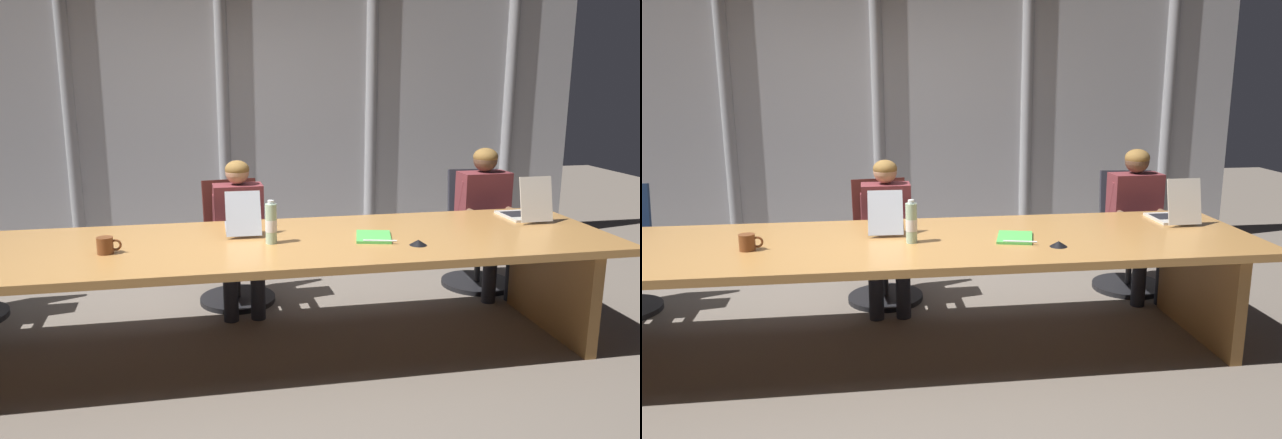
{
  "view_description": "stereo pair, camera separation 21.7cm",
  "coord_description": "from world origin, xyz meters",
  "views": [
    {
      "loc": [
        -0.29,
        -3.81,
        1.78
      ],
      "look_at": [
        0.48,
        0.11,
        0.85
      ],
      "focal_mm": 35.11,
      "sensor_mm": 36.0,
      "label": 1
    },
    {
      "loc": [
        -0.07,
        -3.84,
        1.78
      ],
      "look_at": [
        0.48,
        0.11,
        0.85
      ],
      "focal_mm": 35.11,
      "sensor_mm": 36.0,
      "label": 2
    }
  ],
  "objects": [
    {
      "name": "ground_plane",
      "position": [
        0.0,
        0.0,
        0.0
      ],
      "size": [
        14.75,
        14.75,
        0.0
      ],
      "primitive_type": "plane",
      "color": "#6B6056"
    },
    {
      "name": "water_bottle_primary",
      "position": [
        0.14,
        -0.06,
        0.88
      ],
      "size": [
        0.07,
        0.07,
        0.27
      ],
      "color": "#ADD1B2",
      "rests_on": "conference_table"
    },
    {
      "name": "office_chair_left_mid",
      "position": [
        -0.03,
        1.03,
        0.36
      ],
      "size": [
        0.6,
        0.6,
        0.96
      ],
      "rotation": [
        0.0,
        0.0,
        -1.44
      ],
      "color": "#511E19",
      "rests_on": "ground_plane"
    },
    {
      "name": "coffee_mug_near",
      "position": [
        -0.84,
        -0.1,
        0.8
      ],
      "size": [
        0.14,
        0.1,
        0.1
      ],
      "color": "brown",
      "rests_on": "conference_table"
    },
    {
      "name": "conference_mic_left_side",
      "position": [
        1.02,
        -0.27,
        0.77
      ],
      "size": [
        0.11,
        0.11,
        0.03
      ],
      "primitive_type": "cone",
      "color": "black",
      "rests_on": "conference_table"
    },
    {
      "name": "conference_table",
      "position": [
        0.0,
        0.0,
        0.62
      ],
      "size": [
        4.74,
        1.22,
        0.75
      ],
      "color": "#B77F42",
      "rests_on": "ground_plane"
    },
    {
      "name": "person_left_mid",
      "position": [
        -0.0,
        0.87,
        0.65
      ],
      "size": [
        0.39,
        0.55,
        1.14
      ],
      "rotation": [
        0.0,
        0.0,
        -1.55
      ],
      "color": "brown",
      "rests_on": "ground_plane"
    },
    {
      "name": "laptop_left_mid",
      "position": [
        -0.01,
        0.3,
        0.81
      ],
      "size": [
        0.24,
        0.46,
        0.29
      ],
      "rotation": [
        0.0,
        0.0,
        1.55
      ],
      "color": "#A8ADB7",
      "rests_on": "conference_table"
    },
    {
      "name": "office_chair_center",
      "position": [
        2.04,
        1.03,
        0.37
      ],
      "size": [
        0.6,
        0.6,
        0.98
      ],
      "rotation": [
        0.0,
        0.0,
        -1.67
      ],
      "color": "#2D2D38",
      "rests_on": "ground_plane"
    },
    {
      "name": "spiral_notepad",
      "position": [
        0.8,
        -0.06,
        0.76
      ],
      "size": [
        0.29,
        0.35,
        0.03
      ],
      "rotation": [
        0.0,
        0.0,
        -0.25
      ],
      "color": "#4CB74C",
      "rests_on": "conference_table"
    },
    {
      "name": "curtain_backdrop",
      "position": [
        -0.0,
        2.49,
        1.55
      ],
      "size": [
        7.37,
        0.17,
        3.09
      ],
      "color": "#B2B2B7",
      "rests_on": "ground_plane"
    },
    {
      "name": "laptop_center",
      "position": [
        2.03,
        0.26,
        0.81
      ],
      "size": [
        0.25,
        0.42,
        0.33
      ],
      "rotation": [
        0.0,
        0.0,
        1.58
      ],
      "color": "beige",
      "rests_on": "conference_table"
    },
    {
      "name": "person_center",
      "position": [
        2.04,
        0.88,
        0.68
      ],
      "size": [
        0.43,
        0.55,
        1.19
      ],
      "rotation": [
        0.0,
        0.0,
        -1.55
      ],
      "color": "brown",
      "rests_on": "ground_plane"
    }
  ]
}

